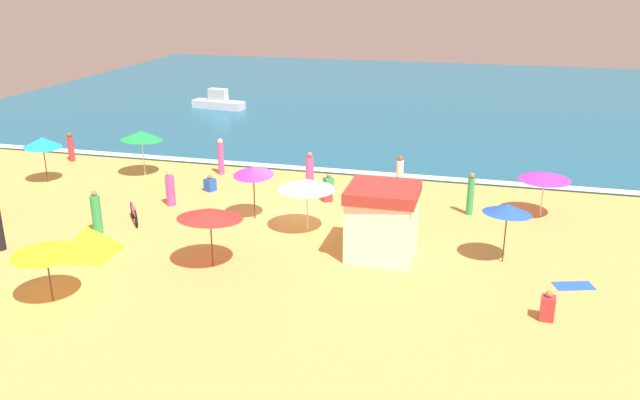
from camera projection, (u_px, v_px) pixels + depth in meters
ground_plane at (291, 213)px, 27.98m from camera, size 60.00×60.00×0.00m
ocean_water at (391, 97)px, 53.55m from camera, size 60.00×44.00×0.10m
wave_breaker_foam at (326, 170)px, 33.71m from camera, size 57.00×0.70×0.01m
lifeguard_cabana at (382, 221)px, 23.43m from camera, size 2.47×2.46×2.62m
beach_umbrella_0 at (307, 184)px, 25.36m from camera, size 2.76×2.76×2.18m
beach_umbrella_1 at (42, 142)px, 31.40m from camera, size 2.27×2.25×2.30m
beach_umbrella_2 at (253, 171)px, 26.70m from camera, size 1.69×1.72×2.32m
beach_umbrella_3 at (142, 135)px, 32.47m from camera, size 2.94×2.94×2.36m
beach_umbrella_4 at (210, 213)px, 22.32m from camera, size 2.91×2.92×2.24m
beach_umbrella_6 at (45, 250)px, 20.03m from camera, size 2.57×2.57×1.88m
beach_umbrella_7 at (545, 176)px, 27.01m from camera, size 2.56×2.57×1.97m
beach_umbrella_8 at (508, 209)px, 22.67m from camera, size 2.36×2.36×2.21m
beach_tent at (87, 240)px, 23.74m from camera, size 2.73×2.74×1.10m
parked_bicycle at (134, 213)px, 26.88m from camera, size 1.15×1.48×0.76m
beachgoer_1 at (327, 193)px, 29.34m from camera, size 0.52×0.52×0.88m
beachgoer_2 at (71, 147)px, 35.46m from camera, size 0.40×0.40×1.58m
beachgoer_3 at (400, 172)px, 31.10m from camera, size 0.45×0.45×1.57m
beachgoer_4 at (221, 157)px, 33.08m from camera, size 0.36×0.36×1.85m
beachgoer_5 at (329, 184)px, 30.54m from camera, size 0.57×0.57×0.90m
beachgoer_6 at (170, 189)px, 28.71m from camera, size 0.43×0.43×1.58m
beachgoer_7 at (471, 194)px, 27.56m from camera, size 0.34×0.34×1.84m
beachgoer_9 at (310, 172)px, 30.71m from camera, size 0.47×0.47×1.84m
beachgoer_10 at (96, 214)px, 25.60m from camera, size 0.50×0.50×1.76m
beachgoer_11 at (210, 184)px, 30.73m from camera, size 0.59×0.59×0.80m
beachgoer_12 at (548, 307)px, 19.32m from camera, size 0.43×0.43×0.95m
beach_towel_1 at (574, 286)px, 21.51m from camera, size 1.42×1.01×0.01m
small_boat_0 at (218, 102)px, 48.65m from camera, size 4.06×1.59×1.46m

